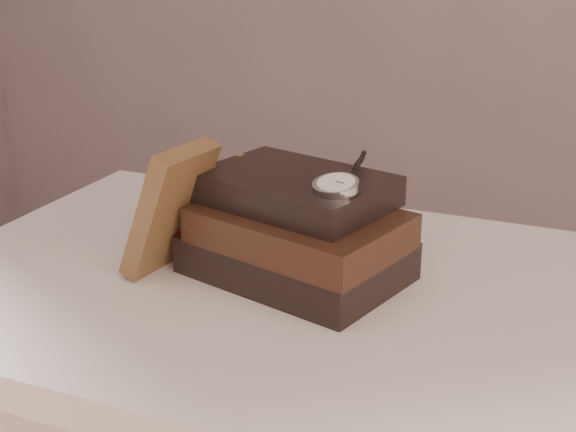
% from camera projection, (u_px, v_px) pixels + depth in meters
% --- Properties ---
extents(table, '(1.00, 0.60, 0.75)m').
position_uv_depth(table, '(333.00, 358.00, 0.94)').
color(table, silver).
rests_on(table, ground).
extents(book_stack, '(0.28, 0.23, 0.12)m').
position_uv_depth(book_stack, '(297.00, 231.00, 0.93)').
color(book_stack, black).
rests_on(book_stack, table).
extents(journal, '(0.10, 0.11, 0.16)m').
position_uv_depth(journal, '(170.00, 209.00, 0.93)').
color(journal, '#462F1B').
rests_on(journal, table).
extents(pocket_watch, '(0.06, 0.16, 0.02)m').
position_uv_depth(pocket_watch, '(338.00, 184.00, 0.86)').
color(pocket_watch, silver).
rests_on(pocket_watch, book_stack).
extents(eyeglasses, '(0.13, 0.14, 0.05)m').
position_uv_depth(eyeglasses, '(282.00, 189.00, 1.03)').
color(eyeglasses, silver).
rests_on(eyeglasses, book_stack).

